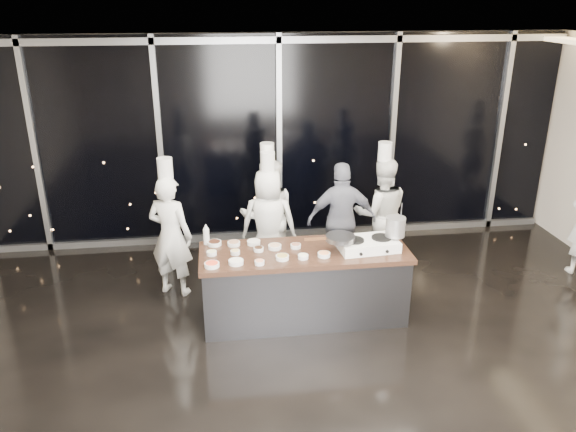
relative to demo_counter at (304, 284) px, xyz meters
name	(u,v)px	position (x,y,z in m)	size (l,w,h in m)	color
ground	(317,360)	(0.00, -0.90, -0.45)	(9.00, 9.00, 0.00)	black
room_shell	(340,160)	(0.18, -0.90, 1.79)	(9.02, 7.02, 3.21)	beige
window_wall	(279,141)	(0.00, 2.53, 1.14)	(8.90, 0.11, 3.20)	black
demo_counter	(304,284)	(0.00, 0.00, 0.00)	(2.46, 0.86, 0.90)	#3A3A3F
stove	(368,244)	(0.75, -0.05, 0.51)	(0.72, 0.49, 0.14)	white
frying_pan	(340,238)	(0.40, -0.07, 0.62)	(0.61, 0.37, 0.06)	slate
stock_pot	(395,227)	(1.08, -0.03, 0.70)	(0.23, 0.23, 0.23)	#B1B1B3
prep_bowls	(254,252)	(-0.59, -0.01, 0.47)	(1.44, 0.75, 0.05)	silver
squeeze_bottle	(206,235)	(-1.14, 0.34, 0.57)	(0.07, 0.07, 0.26)	silver
chef_far_left	(171,234)	(-1.61, 0.86, 0.38)	(0.70, 0.60, 1.85)	silver
chef_left	(269,222)	(-0.30, 1.20, 0.34)	(0.83, 0.61, 1.79)	silver
chef_center	(268,215)	(-0.29, 1.38, 0.37)	(0.80, 0.63, 1.86)	silver
guest	(342,220)	(0.70, 1.10, 0.36)	(0.96, 0.43, 1.63)	#131834
chef_right	(381,213)	(1.31, 1.28, 0.37)	(0.82, 0.66, 1.85)	silver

